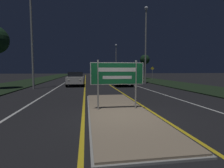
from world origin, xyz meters
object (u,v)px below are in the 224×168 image
(car_receding_1, at_px, (111,76))
(car_receding_2, at_px, (119,75))
(car_receding_0, at_px, (122,79))
(highway_sign, at_px, (117,75))
(streetlight_right_near, at_px, (146,38))
(streetlight_right_far, at_px, (116,56))
(warning_sign, at_px, (152,72))
(streetlight_left_near, at_px, (31,19))
(car_approaching_0, at_px, (76,79))

(car_receding_1, relative_size, car_receding_2, 0.88)
(car_receding_0, bearing_deg, highway_sign, -102.62)
(streetlight_right_near, distance_m, car_receding_1, 8.20)
(streetlight_right_far, bearing_deg, warning_sign, -81.31)
(streetlight_left_near, xyz_separation_m, warning_sign, (15.67, 10.46, -4.89))
(warning_sign, bearing_deg, car_receding_0, -128.93)
(streetlight_right_near, xyz_separation_m, streetlight_right_far, (0.53, 24.81, -0.21))
(highway_sign, xyz_separation_m, car_approaching_0, (-2.44, 12.45, -0.74))
(car_receding_0, height_order, car_receding_2, car_receding_0)
(streetlight_right_near, bearing_deg, car_receding_0, -145.94)
(highway_sign, bearing_deg, car_approaching_0, 101.07)
(highway_sign, bearing_deg, streetlight_right_near, 66.39)
(car_approaching_0, bearing_deg, car_receding_1, 54.91)
(streetlight_left_near, bearing_deg, streetlight_right_near, 19.25)
(streetlight_right_near, height_order, car_receding_2, streetlight_right_near)
(car_receding_2, xyz_separation_m, car_approaching_0, (-8.08, -17.20, 0.05))
(highway_sign, distance_m, car_receding_2, 30.20)
(car_receding_1, bearing_deg, car_receding_0, -89.46)
(highway_sign, relative_size, streetlight_right_far, 0.27)
(car_receding_1, height_order, warning_sign, warning_sign)
(highway_sign, relative_size, car_receding_1, 0.54)
(car_receding_2, relative_size, warning_sign, 2.15)
(highway_sign, distance_m, streetlight_right_near, 15.92)
(streetlight_right_near, relative_size, car_receding_2, 2.02)
(streetlight_left_near, height_order, car_receding_0, streetlight_left_near)
(highway_sign, distance_m, car_receding_1, 19.72)
(car_receding_0, xyz_separation_m, car_receding_1, (-0.07, 7.86, -0.01))
(highway_sign, height_order, streetlight_left_near, streetlight_left_near)
(highway_sign, relative_size, car_receding_0, 0.54)
(car_receding_0, distance_m, car_receding_1, 7.86)
(highway_sign, height_order, car_receding_1, highway_sign)
(streetlight_right_near, distance_m, car_receding_0, 6.52)
(streetlight_left_near, height_order, warning_sign, streetlight_left_near)
(streetlight_right_far, xyz_separation_m, warning_sign, (2.85, -18.64, -4.09))
(car_receding_1, distance_m, car_approaching_0, 8.67)
(streetlight_right_near, height_order, streetlight_right_far, streetlight_right_near)
(streetlight_right_far, distance_m, car_receding_1, 20.34)
(streetlight_left_near, xyz_separation_m, car_receding_1, (8.68, 9.76, -5.51))
(streetlight_left_near, height_order, car_approaching_0, streetlight_left_near)
(car_receding_0, height_order, car_receding_1, car_receding_0)
(car_receding_1, bearing_deg, car_approaching_0, -125.09)
(streetlight_left_near, xyz_separation_m, car_approaching_0, (3.70, 2.67, -5.49))
(streetlight_left_near, relative_size, streetlight_right_far, 1.22)
(streetlight_right_far, height_order, car_receding_0, streetlight_right_far)
(highway_sign, height_order, streetlight_right_far, streetlight_right_far)
(streetlight_left_near, height_order, streetlight_right_near, streetlight_left_near)
(car_receding_2, bearing_deg, car_receding_0, -99.55)
(car_receding_1, bearing_deg, car_receding_2, 72.97)
(car_approaching_0, bearing_deg, streetlight_right_near, 10.72)
(streetlight_left_near, height_order, car_receding_1, streetlight_left_near)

